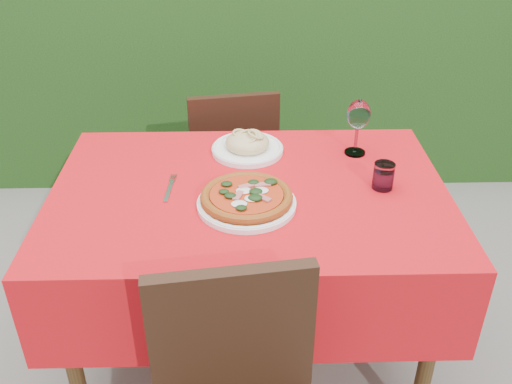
{
  "coord_description": "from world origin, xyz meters",
  "views": [
    {
      "loc": [
        -0.02,
        -1.55,
        1.69
      ],
      "look_at": [
        0.02,
        -0.05,
        0.77
      ],
      "focal_mm": 40.0,
      "sensor_mm": 36.0,
      "label": 1
    }
  ],
  "objects_px": {
    "fork": "(169,191)",
    "chair_far": "(232,162)",
    "pizza_plate": "(247,199)",
    "pasta_plate": "(247,145)",
    "wine_glass": "(358,117)",
    "water_glass": "(383,177)"
  },
  "relations": [
    {
      "from": "pizza_plate",
      "to": "fork",
      "type": "xyz_separation_m",
      "value": [
        -0.24,
        0.09,
        -0.02
      ]
    },
    {
      "from": "pasta_plate",
      "to": "wine_glass",
      "type": "height_order",
      "value": "wine_glass"
    },
    {
      "from": "wine_glass",
      "to": "fork",
      "type": "height_order",
      "value": "wine_glass"
    },
    {
      "from": "chair_far",
      "to": "pasta_plate",
      "type": "height_order",
      "value": "chair_far"
    },
    {
      "from": "pasta_plate",
      "to": "wine_glass",
      "type": "bearing_deg",
      "value": -3.0
    },
    {
      "from": "pasta_plate",
      "to": "chair_far",
      "type": "bearing_deg",
      "value": 98.65
    },
    {
      "from": "chair_far",
      "to": "pasta_plate",
      "type": "distance_m",
      "value": 0.53
    },
    {
      "from": "chair_far",
      "to": "pasta_plate",
      "type": "relative_size",
      "value": 3.26
    },
    {
      "from": "pizza_plate",
      "to": "wine_glass",
      "type": "height_order",
      "value": "wine_glass"
    },
    {
      "from": "chair_far",
      "to": "water_glass",
      "type": "xyz_separation_m",
      "value": [
        0.49,
        -0.69,
        0.31
      ]
    },
    {
      "from": "pasta_plate",
      "to": "fork",
      "type": "distance_m",
      "value": 0.36
    },
    {
      "from": "water_glass",
      "to": "wine_glass",
      "type": "relative_size",
      "value": 0.43
    },
    {
      "from": "water_glass",
      "to": "pizza_plate",
      "type": "bearing_deg",
      "value": -167.4
    },
    {
      "from": "pasta_plate",
      "to": "water_glass",
      "type": "distance_m",
      "value": 0.5
    },
    {
      "from": "fork",
      "to": "pizza_plate",
      "type": "bearing_deg",
      "value": -17.0
    },
    {
      "from": "chair_far",
      "to": "pizza_plate",
      "type": "bearing_deg",
      "value": 84.98
    },
    {
      "from": "chair_far",
      "to": "fork",
      "type": "relative_size",
      "value": 4.56
    },
    {
      "from": "fork",
      "to": "chair_far",
      "type": "bearing_deg",
      "value": 78.6
    },
    {
      "from": "pizza_plate",
      "to": "fork",
      "type": "bearing_deg",
      "value": 159.31
    },
    {
      "from": "pasta_plate",
      "to": "water_glass",
      "type": "bearing_deg",
      "value": -31.25
    },
    {
      "from": "wine_glass",
      "to": "water_glass",
      "type": "bearing_deg",
      "value": -79.09
    },
    {
      "from": "wine_glass",
      "to": "fork",
      "type": "distance_m",
      "value": 0.69
    }
  ]
}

